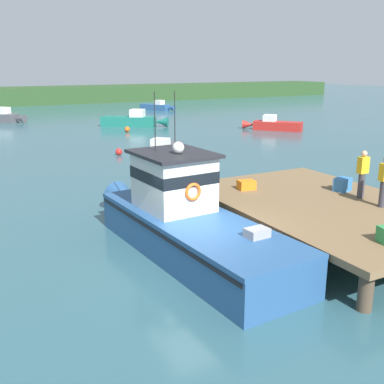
{
  "coord_description": "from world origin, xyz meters",
  "views": [
    {
      "loc": [
        -5.99,
        -10.83,
        5.57
      ],
      "look_at": [
        1.2,
        2.58,
        1.4
      ],
      "focal_mm": 43.5,
      "sensor_mm": 36.0,
      "label": 1
    }
  ],
  "objects_px": {
    "moored_boat_far_left": "(274,125)",
    "mooring_buoy_inshore": "(119,152)",
    "moored_boat_mid_harbor": "(133,120)",
    "moored_boat_far_right": "(157,107)",
    "moored_boat_off_the_point": "(0,117)",
    "main_fishing_boat": "(184,220)",
    "crate_single_by_cleat": "(246,185)",
    "crate_single_far": "(342,184)",
    "deckhand_by_the_boat": "(384,181)",
    "mooring_buoy_channel_marker": "(127,129)",
    "deckhand_further_back": "(362,173)",
    "moored_boat_outer_mooring": "(163,151)"
  },
  "relations": [
    {
      "from": "moored_boat_far_left",
      "to": "mooring_buoy_inshore",
      "type": "bearing_deg",
      "value": -163.27
    },
    {
      "from": "moored_boat_mid_harbor",
      "to": "mooring_buoy_inshore",
      "type": "relative_size",
      "value": 13.54
    },
    {
      "from": "moored_boat_mid_harbor",
      "to": "moored_boat_far_right",
      "type": "relative_size",
      "value": 1.22
    },
    {
      "from": "mooring_buoy_inshore",
      "to": "moored_boat_far_right",
      "type": "bearing_deg",
      "value": 61.32
    },
    {
      "from": "moored_boat_off_the_point",
      "to": "mooring_buoy_inshore",
      "type": "xyz_separation_m",
      "value": [
        4.51,
        -22.77,
        -0.29
      ]
    },
    {
      "from": "main_fishing_boat",
      "to": "moored_boat_mid_harbor",
      "type": "xyz_separation_m",
      "value": [
        9.66,
        29.16,
        -0.46
      ]
    },
    {
      "from": "moored_boat_far_left",
      "to": "moored_boat_far_right",
      "type": "bearing_deg",
      "value": 93.47
    },
    {
      "from": "moored_boat_mid_harbor",
      "to": "main_fishing_boat",
      "type": "bearing_deg",
      "value": -108.32
    },
    {
      "from": "crate_single_by_cleat",
      "to": "moored_boat_mid_harbor",
      "type": "distance_m",
      "value": 28.41
    },
    {
      "from": "crate_single_far",
      "to": "moored_boat_far_right",
      "type": "xyz_separation_m",
      "value": [
        12.1,
        43.31,
        -1.0
      ]
    },
    {
      "from": "deckhand_by_the_boat",
      "to": "mooring_buoy_channel_marker",
      "type": "xyz_separation_m",
      "value": [
        1.96,
        28.23,
        -1.83
      ]
    },
    {
      "from": "moored_boat_off_the_point",
      "to": "deckhand_further_back",
      "type": "bearing_deg",
      "value": -80.1
    },
    {
      "from": "main_fishing_boat",
      "to": "moored_boat_outer_mooring",
      "type": "xyz_separation_m",
      "value": [
        5.73,
        14.06,
        -0.58
      ]
    },
    {
      "from": "mooring_buoy_inshore",
      "to": "mooring_buoy_channel_marker",
      "type": "bearing_deg",
      "value": 66.63
    },
    {
      "from": "main_fishing_boat",
      "to": "moored_boat_mid_harbor",
      "type": "height_order",
      "value": "main_fishing_boat"
    },
    {
      "from": "main_fishing_boat",
      "to": "moored_boat_outer_mooring",
      "type": "relative_size",
      "value": 2.42
    },
    {
      "from": "deckhand_by_the_boat",
      "to": "crate_single_by_cleat",
      "type": "bearing_deg",
      "value": 123.68
    },
    {
      "from": "mooring_buoy_inshore",
      "to": "deckhand_by_the_boat",
      "type": "bearing_deg",
      "value": -82.91
    },
    {
      "from": "moored_boat_mid_harbor",
      "to": "mooring_buoy_inshore",
      "type": "height_order",
      "value": "moored_boat_mid_harbor"
    },
    {
      "from": "main_fishing_boat",
      "to": "deckhand_by_the_boat",
      "type": "bearing_deg",
      "value": -21.92
    },
    {
      "from": "moored_boat_far_right",
      "to": "moored_boat_off_the_point",
      "type": "height_order",
      "value": "moored_boat_off_the_point"
    },
    {
      "from": "moored_boat_off_the_point",
      "to": "mooring_buoy_channel_marker",
      "type": "bearing_deg",
      "value": -55.9
    },
    {
      "from": "moored_boat_mid_harbor",
      "to": "mooring_buoy_channel_marker",
      "type": "relative_size",
      "value": 12.65
    },
    {
      "from": "crate_single_by_cleat",
      "to": "moored_boat_far_right",
      "type": "relative_size",
      "value": 0.13
    },
    {
      "from": "deckhand_by_the_boat",
      "to": "moored_boat_far_left",
      "type": "distance_m",
      "value": 27.06
    },
    {
      "from": "crate_single_far",
      "to": "moored_boat_far_left",
      "type": "height_order",
      "value": "crate_single_far"
    },
    {
      "from": "moored_boat_outer_mooring",
      "to": "mooring_buoy_inshore",
      "type": "height_order",
      "value": "moored_boat_outer_mooring"
    },
    {
      "from": "crate_single_far",
      "to": "moored_boat_mid_harbor",
      "type": "height_order",
      "value": "crate_single_far"
    },
    {
      "from": "main_fishing_boat",
      "to": "crate_single_far",
      "type": "relative_size",
      "value": 16.5
    },
    {
      "from": "deckhand_by_the_boat",
      "to": "moored_boat_off_the_point",
      "type": "distance_m",
      "value": 41.75
    },
    {
      "from": "main_fishing_boat",
      "to": "crate_single_by_cleat",
      "type": "relative_size",
      "value": 16.5
    },
    {
      "from": "crate_single_by_cleat",
      "to": "crate_single_far",
      "type": "xyz_separation_m",
      "value": [
        2.91,
        -1.81,
        0.07
      ]
    },
    {
      "from": "moored_boat_far_right",
      "to": "moored_boat_off_the_point",
      "type": "xyz_separation_m",
      "value": [
        -19.24,
        -4.17,
        0.08
      ]
    },
    {
      "from": "moored_boat_far_left",
      "to": "mooring_buoy_inshore",
      "type": "relative_size",
      "value": 10.92
    },
    {
      "from": "mooring_buoy_inshore",
      "to": "mooring_buoy_channel_marker",
      "type": "distance_m",
      "value": 10.72
    },
    {
      "from": "crate_single_by_cleat",
      "to": "mooring_buoy_channel_marker",
      "type": "distance_m",
      "value": 24.84
    },
    {
      "from": "mooring_buoy_inshore",
      "to": "crate_single_by_cleat",
      "type": "bearing_deg",
      "value": -91.05
    },
    {
      "from": "deckhand_by_the_boat",
      "to": "moored_boat_off_the_point",
      "type": "bearing_deg",
      "value": 99.37
    },
    {
      "from": "crate_single_by_cleat",
      "to": "moored_boat_mid_harbor",
      "type": "xyz_separation_m",
      "value": [
        6.35,
        27.68,
        -0.82
      ]
    },
    {
      "from": "moored_boat_far_right",
      "to": "deckhand_further_back",
      "type": "bearing_deg",
      "value": -105.46
    },
    {
      "from": "moored_boat_outer_mooring",
      "to": "moored_boat_mid_harbor",
      "type": "relative_size",
      "value": 0.71
    },
    {
      "from": "crate_single_by_cleat",
      "to": "mooring_buoy_channel_marker",
      "type": "xyz_separation_m",
      "value": [
        4.52,
        24.4,
        -1.14
      ]
    },
    {
      "from": "moored_boat_far_left",
      "to": "moored_boat_mid_harbor",
      "type": "bearing_deg",
      "value": 140.32
    },
    {
      "from": "moored_boat_mid_harbor",
      "to": "moored_boat_far_left",
      "type": "distance_m",
      "value": 12.98
    },
    {
      "from": "moored_boat_off_the_point",
      "to": "crate_single_far",
      "type": "bearing_deg",
      "value": -79.65
    },
    {
      "from": "mooring_buoy_channel_marker",
      "to": "moored_boat_far_left",
      "type": "bearing_deg",
      "value": -22.94
    },
    {
      "from": "crate_single_by_cleat",
      "to": "deckhand_by_the_boat",
      "type": "xyz_separation_m",
      "value": [
        2.56,
        -3.84,
        0.69
      ]
    },
    {
      "from": "main_fishing_boat",
      "to": "moored_boat_off_the_point",
      "type": "distance_m",
      "value": 38.82
    },
    {
      "from": "moored_boat_off_the_point",
      "to": "mooring_buoy_channel_marker",
      "type": "distance_m",
      "value": 15.62
    },
    {
      "from": "crate_single_by_cleat",
      "to": "deckhand_further_back",
      "type": "relative_size",
      "value": 0.37
    }
  ]
}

